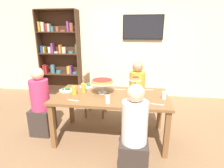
% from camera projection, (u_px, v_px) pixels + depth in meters
% --- Properties ---
extents(ground_plane, '(12.00, 12.00, 0.00)m').
position_uv_depth(ground_plane, '(111.00, 137.00, 3.00)').
color(ground_plane, '#846042').
extents(rear_partition, '(8.00, 0.12, 2.80)m').
position_uv_depth(rear_partition, '(123.00, 42.00, 4.68)').
color(rear_partition, beige).
rests_on(rear_partition, ground_plane).
extents(dining_table, '(1.74, 0.91, 0.74)m').
position_uv_depth(dining_table, '(111.00, 100.00, 2.81)').
color(dining_table, brown).
rests_on(dining_table, ground_plane).
extents(bookshelf, '(1.10, 0.30, 2.21)m').
position_uv_depth(bookshelf, '(59.00, 52.00, 4.80)').
color(bookshelf, '#422819').
rests_on(bookshelf, ground_plane).
extents(television, '(0.99, 0.05, 0.59)m').
position_uv_depth(television, '(143.00, 27.00, 4.42)').
color(television, black).
extents(diner_far_right, '(0.34, 0.34, 1.15)m').
position_uv_depth(diner_far_right, '(137.00, 95.00, 3.53)').
color(diner_far_right, '#382D28').
rests_on(diner_far_right, ground_plane).
extents(diner_head_west, '(0.34, 0.34, 1.15)m').
position_uv_depth(diner_head_west, '(41.00, 106.00, 2.98)').
color(diner_head_west, '#382D28').
rests_on(diner_head_west, ground_plane).
extents(diner_near_right, '(0.34, 0.34, 1.15)m').
position_uv_depth(diner_near_right, '(134.00, 138.00, 2.11)').
color(diner_near_right, '#382D28').
rests_on(diner_near_right, ground_plane).
extents(chair_far_left, '(0.40, 0.40, 0.87)m').
position_uv_depth(chair_far_left, '(92.00, 92.00, 3.67)').
color(chair_far_left, brown).
rests_on(chair_far_left, ground_plane).
extents(deep_dish_pizza_stand, '(0.38, 0.38, 0.22)m').
position_uv_depth(deep_dish_pizza_stand, '(102.00, 82.00, 2.82)').
color(deep_dish_pizza_stand, silver).
rests_on(deep_dish_pizza_stand, dining_table).
extents(personal_pizza_stand, '(0.19, 0.19, 0.23)m').
position_uv_depth(personal_pizza_stand, '(135.00, 81.00, 2.95)').
color(personal_pizza_stand, silver).
rests_on(personal_pizza_stand, dining_table).
extents(salad_plate_near_diner, '(0.24, 0.24, 0.07)m').
position_uv_depth(salad_plate_near_diner, '(87.00, 85.00, 3.20)').
color(salad_plate_near_diner, white).
rests_on(salad_plate_near_diner, dining_table).
extents(salad_plate_far_diner, '(0.23, 0.23, 0.07)m').
position_uv_depth(salad_plate_far_diner, '(66.00, 90.00, 2.98)').
color(salad_plate_far_diner, white).
rests_on(salad_plate_far_diner, dining_table).
extents(beer_glass_amber_tall, '(0.07, 0.07, 0.15)m').
position_uv_depth(beer_glass_amber_tall, '(84.00, 88.00, 2.88)').
color(beer_glass_amber_tall, gold).
rests_on(beer_glass_amber_tall, dining_table).
extents(beer_glass_amber_short, '(0.08, 0.08, 0.14)m').
position_uv_depth(beer_glass_amber_short, '(74.00, 91.00, 2.78)').
color(beer_glass_amber_short, gold).
rests_on(beer_glass_amber_short, dining_table).
extents(water_glass_clear_near, '(0.06, 0.06, 0.11)m').
position_uv_depth(water_glass_clear_near, '(164.00, 95.00, 2.62)').
color(water_glass_clear_near, white).
rests_on(water_glass_clear_near, dining_table).
extents(water_glass_clear_far, '(0.07, 0.07, 0.11)m').
position_uv_depth(water_glass_clear_far, '(108.00, 99.00, 2.46)').
color(water_glass_clear_far, white).
rests_on(water_glass_clear_far, dining_table).
extents(cutlery_fork_near, '(0.18, 0.04, 0.00)m').
position_uv_depth(cutlery_fork_near, '(157.00, 104.00, 2.43)').
color(cutlery_fork_near, silver).
rests_on(cutlery_fork_near, dining_table).
extents(cutlery_knife_near, '(0.18, 0.04, 0.00)m').
position_uv_depth(cutlery_knife_near, '(148.00, 90.00, 3.03)').
color(cutlery_knife_near, silver).
rests_on(cutlery_knife_near, dining_table).
extents(cutlery_fork_far, '(0.18, 0.05, 0.00)m').
position_uv_depth(cutlery_fork_far, '(73.00, 100.00, 2.57)').
color(cutlery_fork_far, silver).
rests_on(cutlery_fork_far, dining_table).
extents(cutlery_knife_far, '(0.18, 0.02, 0.00)m').
position_uv_depth(cutlery_knife_far, '(120.00, 89.00, 3.05)').
color(cutlery_knife_far, silver).
rests_on(cutlery_knife_far, dining_table).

